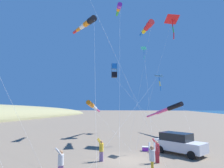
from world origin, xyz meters
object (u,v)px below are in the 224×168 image
at_px(person_child_grey_jacket, 157,149).
at_px(kite_windsock_striped_overhead, 92,106).
at_px(person_child_green_jacket, 61,161).
at_px(kite_windsock_checkered_midright, 147,27).
at_px(person_adult_flyer, 152,157).
at_px(kite_windsock_long_streamer_left, 119,8).
at_px(kite_box_black_fish_shape, 114,71).
at_px(parked_car, 179,143).
at_px(kite_delta_teal_far_right, 144,48).
at_px(person_bystander_far, 101,149).
at_px(kite_delta_green_low_center, 172,20).
at_px(kite_windsock_magenta_far_left, 168,109).
at_px(kite_windsock_small_distant, 86,24).
at_px(kite_delta_red_high_left, 159,76).
at_px(cooler_box, 145,149).

xyz_separation_m(person_child_grey_jacket, kite_windsock_striped_overhead, (9.44, -11.95, 3.45)).
relative_size(person_child_green_jacket, kite_windsock_checkered_midright, 0.11).
xyz_separation_m(person_child_green_jacket, kite_windsock_striped_overhead, (3.90, -16.53, 3.47)).
bearing_deg(person_adult_flyer, kite_windsock_long_streamer_left, -71.98).
distance_m(kite_windsock_striped_overhead, kite_box_black_fish_shape, 6.33).
xyz_separation_m(parked_car, person_adult_flyer, (2.19, 5.83, 0.08)).
bearing_deg(person_adult_flyer, parked_car, -110.55).
xyz_separation_m(kite_windsock_long_streamer_left, kite_delta_teal_far_right, (-3.75, -5.32, -5.65)).
height_order(person_bystander_far, kite_windsock_striped_overhead, kite_windsock_striped_overhead).
xyz_separation_m(person_child_green_jacket, kite_delta_teal_far_right, (-3.46, -24.36, 14.34)).
xyz_separation_m(parked_car, kite_windsock_checkered_midright, (2.79, -6.56, 14.14)).
height_order(kite_delta_green_low_center, kite_windsock_magenta_far_left, kite_delta_green_low_center).
bearing_deg(kite_windsock_small_distant, kite_delta_red_high_left, 153.99).
xyz_separation_m(person_child_green_jacket, person_bystander_far, (-1.30, -3.99, -0.01)).
xyz_separation_m(cooler_box, kite_windsock_checkered_midright, (-0.22, -6.03, 14.88)).
bearing_deg(person_bystander_far, cooler_box, -125.53).
distance_m(cooler_box, kite_box_black_fish_shape, 14.07).
bearing_deg(kite_delta_red_high_left, kite_delta_teal_far_right, -81.36).
relative_size(kite_windsock_checkered_midright, kite_windsock_magenta_far_left, 1.04).
height_order(parked_car, person_bystander_far, parked_car).
distance_m(person_bystander_far, kite_windsock_long_streamer_left, 25.08).
relative_size(parked_car, kite_delta_red_high_left, 0.53).
bearing_deg(kite_delta_green_low_center, person_child_grey_jacket, 76.81).
distance_m(person_child_grey_jacket, kite_box_black_fish_shape, 16.68).
relative_size(cooler_box, kite_windsock_checkered_midright, 0.04).
bearing_deg(kite_delta_green_low_center, person_adult_flyer, 78.14).
xyz_separation_m(parked_car, kite_windsock_small_distant, (11.30, -5.38, 14.96)).
relative_size(person_bystander_far, kite_windsock_long_streamer_left, 0.08).
relative_size(kite_windsock_small_distant, kite_box_black_fish_shape, 1.50).
relative_size(person_bystander_far, kite_windsock_magenta_far_left, 0.12).
xyz_separation_m(kite_delta_red_high_left, kite_windsock_magenta_far_left, (-1.33, -10.87, -3.28)).
height_order(person_child_green_jacket, kite_windsock_long_streamer_left, kite_windsock_long_streamer_left).
bearing_deg(person_child_grey_jacket, kite_windsock_small_distant, -42.56).
bearing_deg(cooler_box, kite_windsock_checkered_midright, -92.08).
xyz_separation_m(kite_windsock_small_distant, kite_windsock_magenta_far_left, (-11.07, -6.12, -11.94)).
bearing_deg(person_adult_flyer, cooler_box, -82.59).
distance_m(kite_delta_green_low_center, kite_windsock_checkered_midright, 3.52).
xyz_separation_m(person_adult_flyer, kite_windsock_magenta_far_left, (-1.96, -17.33, 2.94)).
relative_size(kite_windsock_striped_overhead, kite_windsock_magenta_far_left, 0.85).
distance_m(kite_box_black_fish_shape, kite_delta_green_low_center, 10.89).
bearing_deg(parked_car, kite_delta_teal_far_right, -76.48).
xyz_separation_m(parked_car, kite_delta_teal_far_right, (3.98, -16.53, 14.34)).
relative_size(kite_windsock_small_distant, kite_windsock_checkered_midright, 1.08).
bearing_deg(kite_delta_green_low_center, person_child_green_jacket, 62.02).
relative_size(person_bystander_far, kite_windsock_checkered_midright, 0.11).
xyz_separation_m(parked_car, person_child_grey_jacket, (1.90, 3.25, 0.02)).
xyz_separation_m(kite_windsock_checkered_midright, kite_windsock_magenta_far_left, (-2.57, -4.94, -11.12)).
bearing_deg(kite_windsock_checkered_midright, person_child_green_jacket, 72.12).
bearing_deg(kite_windsock_small_distant, person_child_green_jacket, 106.31).
relative_size(cooler_box, kite_delta_teal_far_right, 0.04).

